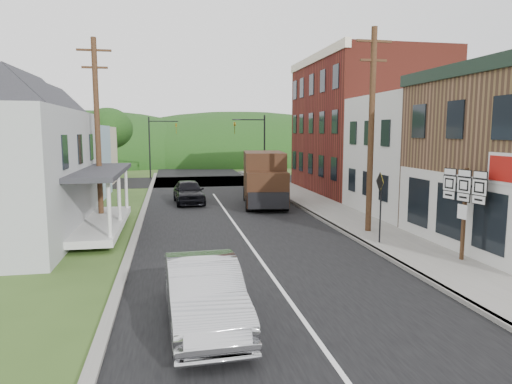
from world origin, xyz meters
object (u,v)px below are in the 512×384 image
route_sign_cluster (464,201)px  warning_sign (380,198)px  dark_sedan (189,192)px  delivery_van (264,179)px  silver_sedan (204,294)px

route_sign_cluster → warning_sign: bearing=108.9°
dark_sedan → route_sign_cluster: bearing=-63.9°
delivery_van → warning_sign: delivery_van is taller
dark_sedan → warning_sign: 14.41m
dark_sedan → delivery_van: delivery_van is taller
silver_sedan → route_sign_cluster: route_sign_cluster is taller
silver_sedan → delivery_van: delivery_van is taller
dark_sedan → route_sign_cluster: route_sign_cluster is taller
dark_sedan → delivery_van: (4.58, -1.77, 0.92)m
silver_sedan → dark_sedan: 18.86m
delivery_van → route_sign_cluster: 14.23m
delivery_van → warning_sign: 11.03m
dark_sedan → route_sign_cluster: size_ratio=1.39×
route_sign_cluster → warning_sign: route_sign_cluster is taller
delivery_van → silver_sedan: bearing=-98.9°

